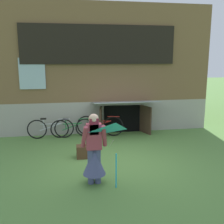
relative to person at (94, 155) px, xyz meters
name	(u,v)px	position (x,y,z in m)	size (l,w,h in m)	color
ground_plane	(114,162)	(0.65, 1.17, -0.69)	(60.00, 60.00, 0.00)	#56843D
log_house	(92,67)	(0.65, 6.91, 1.72)	(8.62, 6.60, 4.81)	#9E998E
person	(94,155)	(0.00, 0.00, 0.00)	(0.61, 0.52, 1.63)	#474C75
kite	(116,139)	(0.40, -0.51, 0.51)	(0.80, 0.87, 1.41)	#2DB2CC
bicycle_red	(100,125)	(0.60, 3.81, -0.30)	(1.69, 0.51, 0.79)	black
bicycle_green	(72,128)	(-0.41, 3.79, -0.34)	(1.56, 0.15, 0.71)	black
bicycle_silver	(51,128)	(-1.18, 3.75, -0.32)	(1.65, 0.10, 0.75)	black
wooden_crate	(83,152)	(-0.16, 1.65, -0.51)	(0.37, 0.31, 0.36)	#4C331E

